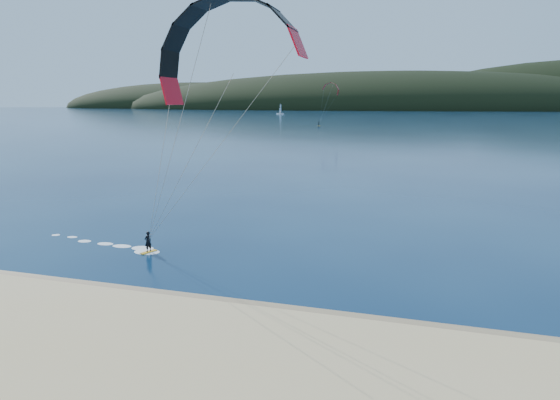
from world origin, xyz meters
name	(u,v)px	position (x,y,z in m)	size (l,w,h in m)	color
ground	(128,340)	(0.00, 0.00, 0.00)	(1800.00, 1800.00, 0.00)	#071B38
wet_sand	(174,301)	(0.00, 4.50, 0.05)	(220.00, 2.50, 0.10)	#8D7052
headland	(414,109)	(0.63, 745.28, 0.00)	(1200.00, 310.00, 140.00)	black
kitesurfer_near	(226,83)	(3.00, 5.47, 11.87)	(24.50, 9.79, 16.68)	gold
kitesurfer_far	(330,92)	(-27.04, 198.87, 15.33)	(10.87, 7.07, 18.61)	gold
sailboat	(280,113)	(-109.66, 402.87, 0.75)	(7.28, 4.54, 10.14)	white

